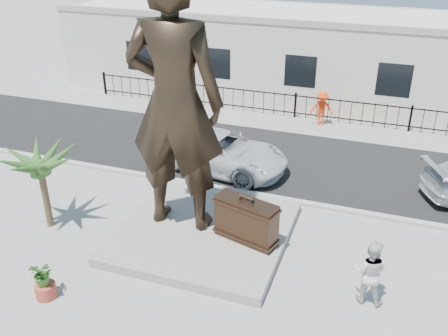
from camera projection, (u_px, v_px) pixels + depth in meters
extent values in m
plane|color=#9E9991|center=(201.00, 267.00, 14.61)|extent=(100.00, 100.00, 0.00)
cube|color=black|center=(271.00, 156.00, 21.33)|extent=(40.00, 7.00, 0.01)
cube|color=#A5A399|center=(247.00, 193.00, 18.36)|extent=(40.00, 0.25, 0.12)
cube|color=#9E9991|center=(291.00, 123.00, 24.69)|extent=(40.00, 2.50, 0.02)
cube|color=gray|center=(204.00, 232.00, 15.95)|extent=(5.20, 5.20, 0.30)
cube|color=black|center=(295.00, 106.00, 25.09)|extent=(22.00, 0.10, 1.20)
cube|color=silver|center=(313.00, 55.00, 27.89)|extent=(28.00, 7.00, 4.40)
imported|color=black|center=(175.00, 103.00, 14.47)|extent=(3.05, 2.10, 8.08)
cube|color=#332115|center=(246.00, 221.00, 15.03)|extent=(2.04, 1.12, 1.37)
imported|color=silver|center=(370.00, 272.00, 12.94)|extent=(0.94, 0.75, 1.88)
imported|color=silver|center=(220.00, 151.00, 19.90)|extent=(5.79, 3.27, 1.53)
imported|color=#FF3B0D|center=(322.00, 109.00, 24.01)|extent=(1.20, 0.83, 1.70)
cylinder|color=#AC402D|center=(46.00, 291.00, 13.40)|extent=(0.56, 0.56, 0.40)
imported|color=#346520|center=(42.00, 274.00, 13.15)|extent=(0.80, 0.75, 0.72)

